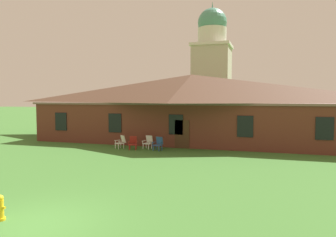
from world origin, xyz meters
TOP-DOWN VIEW (x-y plane):
  - ground_plane at (0.00, 0.00)m, footprint 200.00×200.00m
  - brick_building at (0.00, 20.03)m, footprint 26.10×10.40m
  - dome_tower at (-0.78, 35.31)m, footprint 5.18×5.18m
  - lawn_chair_by_porch at (-3.85, 13.63)m, footprint 0.85×0.87m
  - lawn_chair_near_door at (-2.78, 13.42)m, footprint 0.75×0.80m
  - lawn_chair_left_end at (-1.88, 14.13)m, footprint 0.71×0.74m
  - lawn_chair_middle at (-0.90, 13.60)m, footprint 0.71×0.74m
  - fire_hydrant at (-1.28, 0.00)m, footprint 0.36×0.28m

SIDE VIEW (x-z plane):
  - ground_plane at x=0.00m, z-range 0.00..0.00m
  - fire_hydrant at x=-1.28m, z-range -0.02..0.77m
  - lawn_chair_by_porch at x=-3.85m, z-range 0.02..0.98m
  - lawn_chair_near_door at x=-2.78m, z-range 0.02..0.98m
  - lawn_chair_left_end at x=-1.88m, z-range 0.02..0.98m
  - lawn_chair_middle at x=-0.90m, z-range 0.02..0.98m
  - brick_building at x=0.00m, z-range 0.06..5.86m
  - dome_tower at x=-0.78m, z-range -0.81..15.79m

